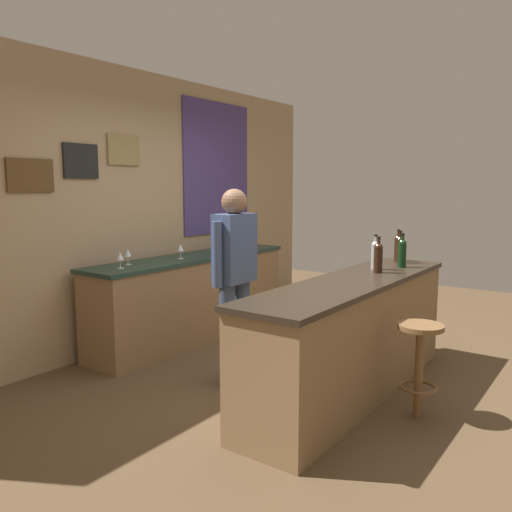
{
  "coord_description": "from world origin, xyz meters",
  "views": [
    {
      "loc": [
        -3.67,
        -2.1,
        1.65
      ],
      "look_at": [
        -0.11,
        0.45,
        1.05
      ],
      "focal_mm": 36.46,
      "sensor_mm": 36.0,
      "label": 1
    }
  ],
  "objects_px": {
    "bar_stool": "(420,354)",
    "wine_glass_a": "(120,257)",
    "wine_bottle_d": "(400,249)",
    "wine_glass_d": "(218,243)",
    "coffee_mug": "(229,245)",
    "wine_glass_e": "(251,238)",
    "bartender": "(235,273)",
    "wine_glass_c": "(180,248)",
    "wine_bottle_c": "(402,252)",
    "wine_bottle_a": "(378,257)",
    "wine_bottle_e": "(398,247)",
    "wine_bottle_b": "(375,254)",
    "wine_glass_b": "(128,253)"
  },
  "relations": [
    {
      "from": "wine_glass_e",
      "to": "wine_glass_a",
      "type": "bearing_deg",
      "value": 179.68
    },
    {
      "from": "bar_stool",
      "to": "wine_bottle_c",
      "type": "height_order",
      "value": "wine_bottle_c"
    },
    {
      "from": "wine_glass_c",
      "to": "wine_glass_e",
      "type": "relative_size",
      "value": 1.0
    },
    {
      "from": "bartender",
      "to": "wine_glass_c",
      "type": "distance_m",
      "value": 1.24
    },
    {
      "from": "wine_bottle_b",
      "to": "wine_glass_d",
      "type": "xyz_separation_m",
      "value": [
        0.15,
        1.9,
        -0.05
      ]
    },
    {
      "from": "bartender",
      "to": "coffee_mug",
      "type": "height_order",
      "value": "bartender"
    },
    {
      "from": "wine_bottle_c",
      "to": "wine_bottle_e",
      "type": "height_order",
      "value": "same"
    },
    {
      "from": "wine_glass_e",
      "to": "wine_bottle_d",
      "type": "bearing_deg",
      "value": -98.77
    },
    {
      "from": "wine_bottle_a",
      "to": "wine_bottle_d",
      "type": "height_order",
      "value": "same"
    },
    {
      "from": "wine_bottle_a",
      "to": "coffee_mug",
      "type": "height_order",
      "value": "wine_bottle_a"
    },
    {
      "from": "bartender",
      "to": "wine_bottle_a",
      "type": "distance_m",
      "value": 1.21
    },
    {
      "from": "wine_bottle_d",
      "to": "wine_glass_d",
      "type": "relative_size",
      "value": 1.97
    },
    {
      "from": "bartender",
      "to": "wine_bottle_c",
      "type": "relative_size",
      "value": 5.29
    },
    {
      "from": "wine_bottle_b",
      "to": "wine_glass_b",
      "type": "relative_size",
      "value": 1.97
    },
    {
      "from": "bartender",
      "to": "wine_glass_e",
      "type": "height_order",
      "value": "bartender"
    },
    {
      "from": "wine_glass_e",
      "to": "coffee_mug",
      "type": "bearing_deg",
      "value": 163.81
    },
    {
      "from": "bartender",
      "to": "wine_glass_a",
      "type": "height_order",
      "value": "bartender"
    },
    {
      "from": "wine_bottle_c",
      "to": "wine_glass_d",
      "type": "xyz_separation_m",
      "value": [
        -0.1,
        2.05,
        -0.05
      ]
    },
    {
      "from": "wine_bottle_b",
      "to": "wine_glass_b",
      "type": "height_order",
      "value": "wine_bottle_b"
    },
    {
      "from": "wine_bottle_b",
      "to": "wine_glass_e",
      "type": "relative_size",
      "value": 1.97
    },
    {
      "from": "wine_glass_c",
      "to": "wine_glass_d",
      "type": "bearing_deg",
      "value": -4.14
    },
    {
      "from": "bar_stool",
      "to": "wine_bottle_b",
      "type": "relative_size",
      "value": 2.22
    },
    {
      "from": "wine_glass_c",
      "to": "wine_glass_e",
      "type": "xyz_separation_m",
      "value": [
        1.2,
        -0.01,
        0.0
      ]
    },
    {
      "from": "wine_bottle_d",
      "to": "wine_glass_b",
      "type": "xyz_separation_m",
      "value": [
        -1.48,
        2.1,
        -0.05
      ]
    },
    {
      "from": "wine_bottle_e",
      "to": "coffee_mug",
      "type": "xyz_separation_m",
      "value": [
        -0.13,
        1.99,
        -0.11
      ]
    },
    {
      "from": "bartender",
      "to": "wine_bottle_e",
      "type": "relative_size",
      "value": 5.29
    },
    {
      "from": "wine_bottle_b",
      "to": "bartender",
      "type": "bearing_deg",
      "value": 138.27
    },
    {
      "from": "bartender",
      "to": "wine_bottle_b",
      "type": "bearing_deg",
      "value": -41.73
    },
    {
      "from": "wine_glass_e",
      "to": "wine_glass_c",
      "type": "bearing_deg",
      "value": 179.44
    },
    {
      "from": "wine_bottle_d",
      "to": "wine_bottle_e",
      "type": "xyz_separation_m",
      "value": [
        0.12,
        0.06,
        0.0
      ]
    },
    {
      "from": "bar_stool",
      "to": "wine_bottle_d",
      "type": "relative_size",
      "value": 2.22
    },
    {
      "from": "wine_bottle_d",
      "to": "wine_glass_e",
      "type": "bearing_deg",
      "value": 81.23
    },
    {
      "from": "bar_stool",
      "to": "wine_glass_e",
      "type": "height_order",
      "value": "wine_glass_e"
    },
    {
      "from": "wine_bottle_a",
      "to": "wine_bottle_e",
      "type": "relative_size",
      "value": 1.0
    },
    {
      "from": "bar_stool",
      "to": "wine_glass_c",
      "type": "relative_size",
      "value": 4.39
    },
    {
      "from": "wine_bottle_d",
      "to": "wine_glass_e",
      "type": "relative_size",
      "value": 1.97
    },
    {
      "from": "wine_glass_d",
      "to": "wine_glass_e",
      "type": "xyz_separation_m",
      "value": [
        0.65,
        0.03,
        0.0
      ]
    },
    {
      "from": "bar_stool",
      "to": "coffee_mug",
      "type": "distance_m",
      "value": 2.94
    },
    {
      "from": "wine_glass_c",
      "to": "wine_glass_a",
      "type": "bearing_deg",
      "value": -179.95
    },
    {
      "from": "wine_glass_d",
      "to": "coffee_mug",
      "type": "height_order",
      "value": "wine_glass_d"
    },
    {
      "from": "wine_bottle_c",
      "to": "wine_bottle_e",
      "type": "distance_m",
      "value": 0.4
    },
    {
      "from": "wine_glass_a",
      "to": "wine_glass_d",
      "type": "distance_m",
      "value": 1.33
    },
    {
      "from": "wine_bottle_c",
      "to": "wine_glass_d",
      "type": "distance_m",
      "value": 2.05
    },
    {
      "from": "wine_bottle_c",
      "to": "wine_glass_c",
      "type": "relative_size",
      "value": 1.97
    },
    {
      "from": "wine_bottle_c",
      "to": "coffee_mug",
      "type": "height_order",
      "value": "wine_bottle_c"
    },
    {
      "from": "wine_bottle_d",
      "to": "wine_glass_d",
      "type": "bearing_deg",
      "value": 100.06
    },
    {
      "from": "wine_glass_a",
      "to": "wine_glass_b",
      "type": "distance_m",
      "value": 0.23
    },
    {
      "from": "bar_stool",
      "to": "wine_bottle_d",
      "type": "xyz_separation_m",
      "value": [
        1.18,
        0.6,
        0.6
      ]
    },
    {
      "from": "bar_stool",
      "to": "wine_glass_a",
      "type": "relative_size",
      "value": 4.39
    },
    {
      "from": "wine_bottle_b",
      "to": "wine_bottle_e",
      "type": "bearing_deg",
      "value": 2.64
    }
  ]
}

